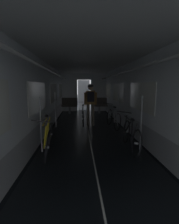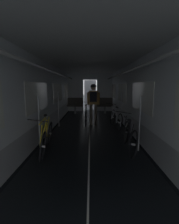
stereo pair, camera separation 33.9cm
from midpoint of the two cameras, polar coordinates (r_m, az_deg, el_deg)
ground_plane at (r=2.62m, az=3.80°, el=-30.27°), size 60.00×60.00×0.00m
train_car_shell at (r=5.63m, az=1.78°, el=9.32°), size 3.14×12.34×2.57m
bench_seat_far_left at (r=10.19m, az=-3.95°, el=2.73°), size 0.98×0.51×0.95m
bench_seat_far_right at (r=10.21m, az=6.18°, el=2.72°), size 0.98×0.51×0.95m
bicycle_black at (r=4.51m, az=15.39°, el=-7.86°), size 0.44×1.69×0.96m
bicycle_silver at (r=6.71m, az=10.32°, el=-2.20°), size 0.51×1.69×0.96m
bicycle_yellow at (r=4.35m, az=-12.27°, el=-8.38°), size 0.44×1.70×0.96m
person_cyclist_aisle at (r=6.93m, az=2.76°, el=4.04°), size 0.54×0.40×1.73m
bicycle_white_in_aisle at (r=7.28m, az=0.15°, el=-1.18°), size 0.44×1.69×0.93m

